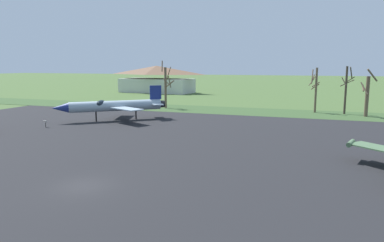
% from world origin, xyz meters
% --- Properties ---
extents(ground_plane, '(600.00, 600.00, 0.00)m').
position_xyz_m(ground_plane, '(0.00, 0.00, 0.00)').
color(ground_plane, '#425B2D').
extents(asphalt_apron, '(89.45, 51.76, 0.05)m').
position_xyz_m(asphalt_apron, '(0.00, 15.53, 0.03)').
color(asphalt_apron, black).
rests_on(asphalt_apron, ground).
extents(grass_verge_strip, '(149.45, 12.00, 0.06)m').
position_xyz_m(grass_verge_strip, '(0.00, 47.41, 0.03)').
color(grass_verge_strip, '#354F29').
rests_on(grass_verge_strip, ground).
extents(jet_fighter_front_left, '(15.24, 13.75, 5.62)m').
position_xyz_m(jet_fighter_front_left, '(-15.16, 28.64, 2.49)').
color(jet_fighter_front_left, '#8EA3B2').
rests_on(jet_fighter_front_left, ground).
extents(info_placard_front_left, '(0.66, 0.31, 1.07)m').
position_xyz_m(info_placard_front_left, '(-21.01, 19.72, 0.71)').
color(info_placard_front_left, black).
rests_on(info_placard_front_left, ground).
extents(bare_tree_far_left, '(2.80, 2.88, 9.93)m').
position_xyz_m(bare_tree_far_left, '(-13.82, 47.20, 4.82)').
color(bare_tree_far_left, brown).
rests_on(bare_tree_far_left, ground).
extents(bare_tree_left_of_center, '(2.02, 2.19, 8.55)m').
position_xyz_m(bare_tree_left_of_center, '(15.75, 50.23, 4.67)').
color(bare_tree_left_of_center, brown).
rests_on(bare_tree_left_of_center, ground).
extents(bare_tree_center, '(2.43, 2.55, 8.82)m').
position_xyz_m(bare_tree_center, '(21.11, 49.76, 4.80)').
color(bare_tree_center, '#42382D').
rests_on(bare_tree_center, ground).
extents(bare_tree_right_of_center, '(2.72, 2.27, 8.44)m').
position_xyz_m(bare_tree_right_of_center, '(24.38, 47.33, 3.93)').
color(bare_tree_right_of_center, brown).
rests_on(bare_tree_right_of_center, ground).
extents(visitor_building, '(25.97, 12.50, 8.77)m').
position_xyz_m(visitor_building, '(-34.21, 86.07, 4.34)').
color(visitor_building, beige).
rests_on(visitor_building, ground).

